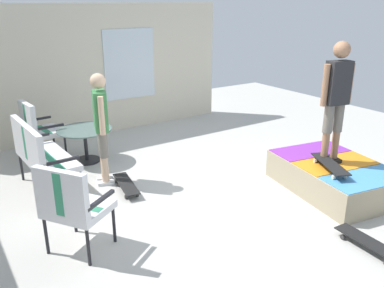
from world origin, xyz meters
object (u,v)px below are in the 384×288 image
Objects in this scene: skateboard_spare at (369,243)px; patio_chair_near_house at (37,126)px; patio_table at (85,139)px; person_watching at (101,122)px; skate_ramp at (336,176)px; skateboard_on_ramp at (330,164)px; patio_bench at (38,151)px; skateboard_by_bench at (126,184)px; patio_chair_by_wall at (71,202)px; person_skater at (336,94)px.

patio_chair_near_house is at bearing 26.16° from skateboard_spare.
patio_table is at bearing -127.48° from patio_chair_near_house.
person_watching reaches higher than skateboard_spare.
skate_ramp is 2.46× the size of skateboard_on_ramp.
patio_bench is (2.26, 3.52, 0.40)m from skate_ramp.
skateboard_spare is 1.29m from skateboard_on_ramp.
patio_chair_near_house is (1.27, -0.28, -0.00)m from patio_bench.
patio_chair_near_house is 1.26× the size of skateboard_spare.
person_watching is (-0.97, 0.06, 0.54)m from patio_table.
skateboard_spare is (-1.17, 0.93, -0.13)m from skate_ramp.
skateboard_by_bench is (1.66, 2.50, -0.13)m from skate_ramp.
skate_ramp is 3.01m from skateboard_by_bench.
patio_chair_by_wall reaches higher than patio_table.
patio_chair_by_wall is 3.64m from person_skater.
skateboard_spare is (-2.83, -1.58, 0.00)m from skateboard_by_bench.
patio_bench is at bearing 59.57° from skateboard_by_bench.
person_skater reaches higher than skateboard_spare.
person_skater is (-0.45, -3.53, 0.78)m from patio_chair_by_wall.
patio_chair_by_wall is 1.13× the size of patio_table.
patio_bench is 0.94m from person_watching.
patio_chair_by_wall is at bearing 147.75° from person_watching.
skateboard_spare is at bearing -142.94° from patio_bench.
person_skater is 2.07× the size of skateboard_on_ramp.
patio_chair_by_wall is 1.26× the size of skateboard_spare.
skate_ramp is 1.50m from skateboard_spare.
person_skater reaches higher than skate_ramp.
patio_bench is 0.78× the size of person_watching.
patio_chair_near_house is at bearing 52.52° from patio_table.
patio_table is 1.11m from person_watching.
skate_ramp is 1.19m from person_skater.
patio_table is (0.78, -0.92, -0.21)m from patio_bench.
patio_chair_near_house is 1.60m from person_watching.
skate_ramp is at bearing -123.56° from skateboard_by_bench.
patio_bench is 0.77× the size of person_skater.
patio_chair_near_house is at bearing -12.64° from patio_bench.
skateboard_on_ramp is at bearing -141.29° from patio_chair_near_house.
patio_table is 0.55× the size of person_watching.
skate_ramp is 1.56× the size of patio_bench.
person_skater reaches higher than skateboard_by_bench.
patio_chair_by_wall is 1.24× the size of skateboard_by_bench.
skateboard_spare is (-1.27, 0.84, -1.31)m from person_skater.
person_skater is at bearing -127.45° from person_watching.
skateboard_by_bench is at bearing -158.61° from patio_chair_near_house.
skateboard_spare is at bearing -122.59° from patio_chair_by_wall.
patio_bench and patio_chair_by_wall have the same top height.
person_watching is 2.03× the size of skateboard_on_ramp.
skateboard_by_bench is (-1.37, -0.09, -0.32)m from patio_table.
patio_chair_near_house is at bearing -7.30° from patio_chair_by_wall.
skateboard_on_ramp is (1.06, -0.61, 0.42)m from skateboard_spare.
person_watching reaches higher than patio_table.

